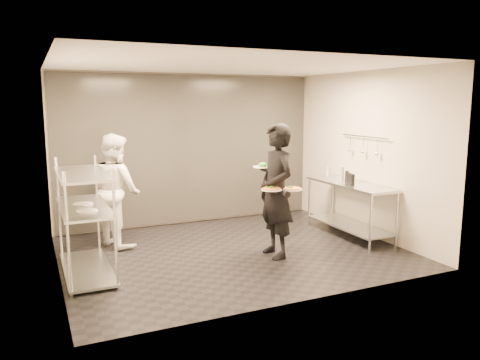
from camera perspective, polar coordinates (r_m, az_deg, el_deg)
name	(u,v)px	position (r m, az deg, el deg)	size (l,w,h in m)	color
room_shell	(206,154)	(8.06, -4.23, 3.22)	(5.00, 4.00, 2.80)	black
pass_rack	(85,217)	(6.55, -18.43, -4.29)	(0.60, 1.60, 1.50)	silver
prep_counter	(350,200)	(8.21, 13.24, -2.37)	(0.60, 1.80, 0.92)	silver
utensil_rail	(364,146)	(8.23, 14.85, 4.08)	(0.07, 1.20, 0.31)	silver
waiter	(276,191)	(6.87, 4.45, -1.36)	(0.72, 0.47, 1.97)	black
chef	(116,190)	(7.67, -14.91, -1.19)	(0.87, 0.68, 1.79)	white
pizza_plate_near	(271,189)	(6.64, 3.86, -1.09)	(0.30, 0.30, 0.05)	white
pizza_plate_far	(292,189)	(6.79, 6.35, -1.06)	(0.29, 0.29, 0.05)	white
salad_plate	(263,166)	(7.02, 2.78, 1.75)	(0.29, 0.29, 0.07)	white
pos_monitor	(350,179)	(7.96, 13.26, 0.13)	(0.05, 0.27, 0.19)	black
bottle_green	(342,175)	(8.12, 12.29, 0.65)	(0.08, 0.08, 0.28)	gray
bottle_clear	(328,171)	(8.83, 10.65, 1.10)	(0.06, 0.06, 0.19)	gray
bottle_dark	(347,177)	(8.07, 12.88, 0.35)	(0.06, 0.06, 0.21)	black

